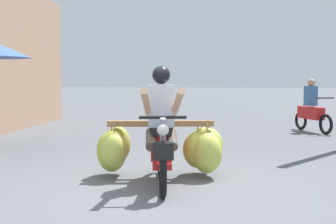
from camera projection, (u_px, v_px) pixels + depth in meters
The scene contains 3 objects.
ground_plane at pixel (161, 194), 5.42m from camera, with size 120.00×120.00×0.00m, color #56595E.
motorbike_main_loaded at pixel (165, 145), 6.19m from camera, with size 1.85×1.87×1.58m.
motorbike_distant_ahead_left at pixel (311, 110), 11.61m from camera, with size 0.75×1.54×1.40m.
Camera 1 is at (0.55, -5.30, 1.42)m, focal length 47.13 mm.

